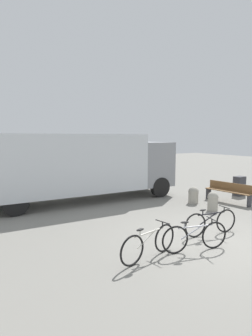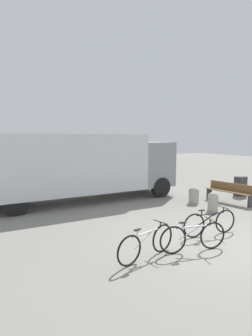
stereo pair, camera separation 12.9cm
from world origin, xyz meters
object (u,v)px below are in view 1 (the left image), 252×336
object	(u,v)px
park_bench	(229,191)
bicycle_near	(149,243)
bollard_near_bench	(213,201)
bicycle_middle	(195,237)
bicycle_far	(211,222)
bollard_far_bench	(193,195)
delivery_truck	(77,164)
utility_box	(239,186)

from	to	relation	value
park_bench	bicycle_near	size ratio (longest dim) A/B	1.16
park_bench	bollard_near_bench	distance (m)	1.73
bicycle_middle	bollard_near_bench	xyz separation A→B (m)	(3.22, 2.27, 0.01)
bicycle_middle	bollard_near_bench	size ratio (longest dim) A/B	2.37
bicycle_middle	bollard_near_bench	bearing A→B (deg)	49.10
bicycle_middle	bicycle_far	bearing A→B (deg)	39.14
bicycle_near	bicycle_far	xyz separation A→B (m)	(2.39, 0.31, 0.00)
bicycle_middle	bollard_far_bench	world-z (taller)	bicycle_middle
bicycle_middle	bollard_far_bench	size ratio (longest dim) A/B	2.46
bicycle_middle	park_bench	bearing A→B (deg)	44.23
park_bench	bollard_far_bench	world-z (taller)	park_bench
delivery_truck	bollard_near_bench	world-z (taller)	delivery_truck
utility_box	park_bench	bearing A→B (deg)	-158.25
park_bench	bollard_near_bench	xyz separation A→B (m)	(-1.63, -0.56, -0.11)
bollard_far_bench	utility_box	xyz separation A→B (m)	(2.98, -0.04, 0.10)
park_bench	bollard_far_bench	xyz separation A→B (m)	(-1.42, 0.66, -0.13)
bicycle_far	bollard_near_bench	xyz separation A→B (m)	(2.03, 1.71, 0.01)
delivery_truck	bollard_near_bench	distance (m)	5.81
park_bench	bollard_far_bench	size ratio (longest dim) A/B	2.88
park_bench	bollard_far_bench	bearing A→B (deg)	56.40
bollard_near_bench	utility_box	world-z (taller)	utility_box
bollard_far_bench	utility_box	bearing A→B (deg)	-0.73
park_bench	bicycle_far	bearing A→B (deg)	113.15
bicycle_middle	utility_box	xyz separation A→B (m)	(6.42, 3.45, 0.09)
park_bench	bicycle_near	bearing A→B (deg)	104.46
delivery_truck	bicycle_middle	distance (m)	6.56
bollard_far_bench	bicycle_middle	bearing A→B (deg)	-134.56
bicycle_middle	bicycle_far	distance (m)	1.32
park_bench	utility_box	xyz separation A→B (m)	(1.56, 0.62, -0.03)
bicycle_near	bicycle_middle	world-z (taller)	same
park_bench	bicycle_middle	world-z (taller)	park_bench
bicycle_far	bollard_near_bench	world-z (taller)	bicycle_far
bicycle_near	bollard_near_bench	xyz separation A→B (m)	(4.42, 2.02, 0.01)
park_bench	bicycle_far	size ratio (longest dim) A/B	1.15
bicycle_near	bicycle_far	world-z (taller)	same
bicycle_middle	bollard_near_bench	world-z (taller)	bicycle_middle
delivery_truck	bicycle_far	xyz separation A→B (m)	(1.86, -5.84, -1.27)
bicycle_far	utility_box	xyz separation A→B (m)	(5.22, 2.89, 0.09)
bicycle_near	bicycle_middle	xyz separation A→B (m)	(1.19, -0.25, 0.00)
bollard_far_bench	park_bench	bearing A→B (deg)	-24.95
bollard_near_bench	park_bench	bearing A→B (deg)	19.05
delivery_truck	bicycle_middle	size ratio (longest dim) A/B	5.14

